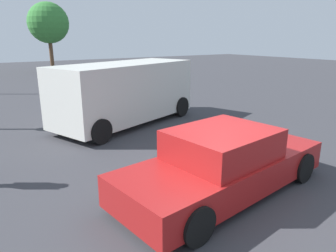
{
  "coord_description": "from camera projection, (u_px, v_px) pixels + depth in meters",
  "views": [
    {
      "loc": [
        -3.99,
        -4.13,
        3.0
      ],
      "look_at": [
        0.14,
        1.95,
        0.9
      ],
      "focal_mm": 33.14,
      "sensor_mm": 36.0,
      "label": 1
    }
  ],
  "objects": [
    {
      "name": "ground_plane",
      "position": [
        216.0,
        192.0,
        6.26
      ],
      "size": [
        80.0,
        80.0,
        0.0
      ],
      "primitive_type": "plane",
      "color": "#38383D"
    },
    {
      "name": "sedan_foreground",
      "position": [
        224.0,
        164.0,
        6.12
      ],
      "size": [
        4.82,
        2.29,
        1.32
      ],
      "rotation": [
        0.0,
        0.0,
        0.12
      ],
      "color": "maroon",
      "rests_on": "ground_plane"
    },
    {
      "name": "dog",
      "position": [
        235.0,
        139.0,
        8.68
      ],
      "size": [
        0.61,
        0.5,
        0.43
      ],
      "rotation": [
        0.0,
        0.0,
        2.54
      ],
      "color": "white",
      "rests_on": "ground_plane"
    },
    {
      "name": "van_white",
      "position": [
        125.0,
        92.0,
        10.94
      ],
      "size": [
        5.74,
        3.67,
        2.16
      ],
      "rotation": [
        0.0,
        0.0,
        3.48
      ],
      "color": "silver",
      "rests_on": "ground_plane"
    },
    {
      "name": "tree_back_left",
      "position": [
        48.0,
        23.0,
        27.42
      ],
      "size": [
        3.55,
        3.55,
        6.06
      ],
      "color": "brown",
      "rests_on": "ground_plane"
    }
  ]
}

